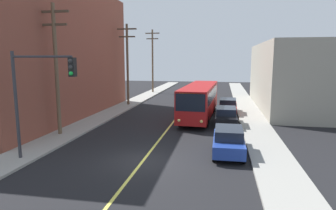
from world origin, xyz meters
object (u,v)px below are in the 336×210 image
object	(u,v)px
parked_car_black	(226,116)
parked_car_blue	(228,141)
traffic_signal_left_corner	(40,86)
city_bus	(200,99)
parked_car_red	(228,106)
utility_pole_near	(56,64)
utility_pole_far	(153,58)
utility_pole_mid	(127,61)

from	to	relation	value
parked_car_black	parked_car_blue	bearing A→B (deg)	-89.56
parked_car_blue	parked_car_black	bearing A→B (deg)	90.44
parked_car_black	traffic_signal_left_corner	xyz separation A→B (m)	(-10.13, -10.96, 3.46)
city_bus	parked_car_red	bearing A→B (deg)	40.63
utility_pole_near	traffic_signal_left_corner	size ratio (longest dim) A/B	1.58
parked_car_red	traffic_signal_left_corner	bearing A→B (deg)	-122.00
parked_car_red	traffic_signal_left_corner	distance (m)	19.90
traffic_signal_left_corner	parked_car_red	bearing A→B (deg)	58.00
parked_car_red	utility_pole_near	bearing A→B (deg)	-138.42
parked_car_red	traffic_signal_left_corner	xyz separation A→B (m)	(-10.38, -16.62, 3.46)
parked_car_red	parked_car_black	bearing A→B (deg)	-92.55
utility_pole_far	traffic_signal_left_corner	world-z (taller)	utility_pole_far
city_bus	utility_pole_far	world-z (taller)	utility_pole_far
parked_car_blue	parked_car_black	xyz separation A→B (m)	(-0.06, 7.70, 0.00)
parked_car_red	traffic_signal_left_corner	size ratio (longest dim) A/B	0.74
parked_car_black	utility_pole_far	bearing A→B (deg)	117.15
traffic_signal_left_corner	utility_pole_mid	bearing A→B (deg)	94.69
city_bus	parked_car_black	xyz separation A→B (m)	(2.52, -3.28, -0.98)
city_bus	utility_pole_mid	distance (m)	11.64
parked_car_black	traffic_signal_left_corner	world-z (taller)	traffic_signal_left_corner
parked_car_black	utility_pole_mid	xyz separation A→B (m)	(-11.79, 9.27, 4.66)
parked_car_blue	parked_car_red	size ratio (longest dim) A/B	0.99
parked_car_red	utility_pole_mid	bearing A→B (deg)	163.27
utility_pole_far	utility_pole_mid	bearing A→B (deg)	-89.04
parked_car_black	utility_pole_near	distance (m)	14.29
city_bus	parked_car_red	distance (m)	3.78
city_bus	traffic_signal_left_corner	distance (m)	16.34
parked_car_red	utility_pole_mid	world-z (taller)	utility_pole_mid
utility_pole_mid	traffic_signal_left_corner	size ratio (longest dim) A/B	1.62
parked_car_blue	traffic_signal_left_corner	xyz separation A→B (m)	(-10.19, -3.26, 3.46)
utility_pole_mid	utility_pole_far	xyz separation A→B (m)	(-0.24, 14.18, 0.36)
parked_car_black	utility_pole_far	world-z (taller)	utility_pole_far
utility_pole_near	parked_car_blue	bearing A→B (deg)	-9.90
parked_car_blue	traffic_signal_left_corner	size ratio (longest dim) A/B	0.73
parked_car_black	city_bus	bearing A→B (deg)	127.58
utility_pole_mid	utility_pole_far	distance (m)	14.18
parked_car_blue	parked_car_red	distance (m)	13.36
parked_car_black	utility_pole_near	bearing A→B (deg)	-155.88
city_bus	utility_pole_near	distance (m)	13.68
parked_car_blue	utility_pole_near	distance (m)	13.40
parked_car_red	city_bus	bearing A→B (deg)	-139.37
parked_car_blue	traffic_signal_left_corner	distance (m)	11.25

